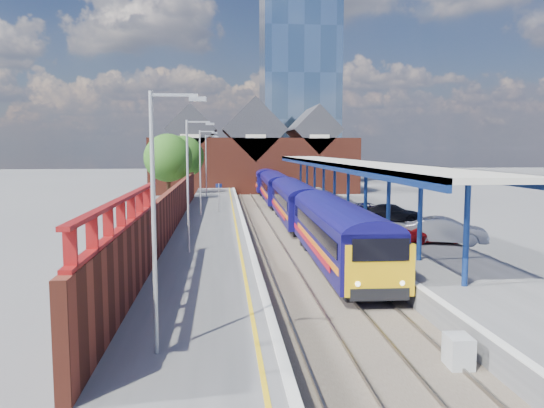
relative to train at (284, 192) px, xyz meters
The scene contains 25 objects.
ground 2.71m from the train, 151.88° to the right, with size 240.00×240.00×0.00m, color #5B5B5E.
ballast_bed 11.10m from the train, 97.87° to the right, with size 6.00×76.00×0.06m, color #473D33.
rails 11.08m from the train, 97.87° to the right, with size 4.51×76.00×0.14m.
left_platform 12.97m from the train, 122.93° to the right, with size 5.00×76.00×1.00m, color #565659.
right_platform 11.81m from the train, 67.35° to the right, with size 6.00×76.00×1.00m, color #565659.
coping_left 11.81m from the train, 113.27° to the right, with size 0.30×76.00×0.05m, color silver.
coping_right 10.98m from the train, 81.28° to the right, with size 0.30×76.00×0.05m, color silver.
yellow_line 12.06m from the train, 115.90° to the right, with size 0.14×76.00×0.01m, color yellow.
train is the anchor object (origin of this frame).
canopy 10.20m from the train, 65.73° to the right, with size 4.50×52.00×4.48m.
lamp_post_a 39.69m from the train, 101.45° to the right, with size 1.48×0.18×7.00m.
lamp_post_b 26.17m from the train, 107.58° to the right, with size 1.48×0.18×7.00m.
lamp_post_c 12.14m from the train, 131.76° to the right, with size 1.48×0.18×7.00m.
lamp_post_d 11.04m from the train, 137.49° to the left, with size 1.48×0.18×7.00m.
platform_sign 9.42m from the train, 133.69° to the right, with size 0.55×0.08×2.50m.
brick_wall 19.75m from the train, 119.07° to the right, with size 0.35×50.00×3.86m.
station_building 27.44m from the train, 93.14° to the left, with size 30.00×12.12×13.78m.
glass_tower 53.11m from the train, 80.19° to the left, with size 14.20×14.20×40.30m.
tree_near 13.30m from the train, 156.67° to the left, with size 5.20×5.20×8.10m.
tree_far 17.32m from the train, 129.60° to the left, with size 5.20×5.20×8.10m.
parked_car_red 23.84m from the train, 75.36° to the right, with size 1.53×3.79×1.29m, color #A20D11.
parked_car_silver 24.46m from the train, 74.05° to the right, with size 1.62×4.63×1.53m, color #B3B3B8.
parked_car_dark 15.42m from the train, 64.09° to the right, with size 1.80×4.43×1.28m, color black.
parked_car_blue 12.24m from the train, 62.11° to the right, with size 1.82×3.95×1.10m, color navy.
relay_cabinet 38.31m from the train, 88.85° to the right, with size 0.70×0.90×1.00m, color #ABAFB1.
Camera 1 is at (-4.68, -22.08, 6.53)m, focal length 35.00 mm.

